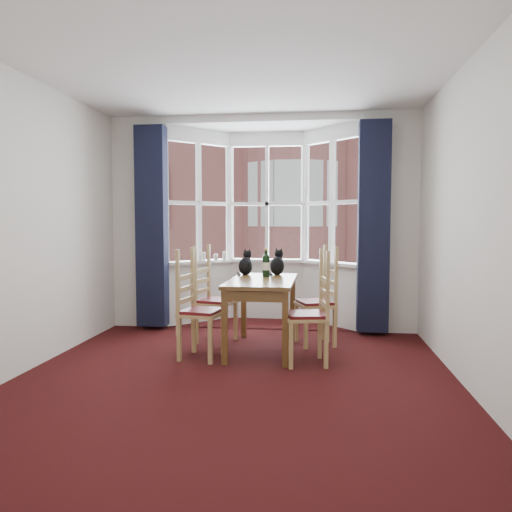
% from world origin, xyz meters
% --- Properties ---
extents(floor, '(4.50, 4.50, 0.00)m').
position_xyz_m(floor, '(0.00, 0.00, 0.00)').
color(floor, black).
rests_on(floor, ground).
extents(ceiling, '(4.50, 4.50, 0.00)m').
position_xyz_m(ceiling, '(0.00, 0.00, 2.80)').
color(ceiling, white).
rests_on(ceiling, floor).
extents(wall_left, '(0.00, 4.50, 4.50)m').
position_xyz_m(wall_left, '(-2.00, 0.00, 1.40)').
color(wall_left, silver).
rests_on(wall_left, floor).
extents(wall_right, '(0.00, 4.50, 4.50)m').
position_xyz_m(wall_right, '(2.00, 0.00, 1.40)').
color(wall_right, silver).
rests_on(wall_right, floor).
extents(wall_near, '(4.00, 0.00, 4.00)m').
position_xyz_m(wall_near, '(0.00, -2.25, 1.40)').
color(wall_near, silver).
rests_on(wall_near, floor).
extents(wall_back_pier_left, '(0.70, 0.12, 2.80)m').
position_xyz_m(wall_back_pier_left, '(-1.65, 2.25, 1.40)').
color(wall_back_pier_left, silver).
rests_on(wall_back_pier_left, floor).
extents(wall_back_pier_right, '(0.70, 0.12, 2.80)m').
position_xyz_m(wall_back_pier_right, '(1.65, 2.25, 1.40)').
color(wall_back_pier_right, silver).
rests_on(wall_back_pier_right, floor).
extents(bay_window, '(2.76, 0.94, 2.80)m').
position_xyz_m(bay_window, '(0.00, 2.75, 1.40)').
color(bay_window, white).
rests_on(bay_window, floor).
extents(curtain_left, '(0.38, 0.22, 2.60)m').
position_xyz_m(curtain_left, '(-1.42, 2.07, 1.35)').
color(curtain_left, black).
rests_on(curtain_left, floor).
extents(curtain_right, '(0.38, 0.22, 2.60)m').
position_xyz_m(curtain_right, '(1.42, 2.07, 1.35)').
color(curtain_right, black).
rests_on(curtain_right, floor).
extents(dining_table, '(0.71, 1.31, 0.79)m').
position_xyz_m(dining_table, '(0.13, 1.15, 0.68)').
color(dining_table, brown).
rests_on(dining_table, floor).
extents(chair_left_near, '(0.47, 0.48, 0.92)m').
position_xyz_m(chair_left_near, '(-0.54, 0.77, 0.47)').
color(chair_left_near, tan).
rests_on(chair_left_near, floor).
extents(chair_left_far, '(0.48, 0.50, 0.92)m').
position_xyz_m(chair_left_far, '(-0.53, 1.48, 0.47)').
color(chair_left_far, tan).
rests_on(chair_left_far, floor).
extents(chair_right_near, '(0.46, 0.48, 0.92)m').
position_xyz_m(chair_right_near, '(0.72, 0.70, 0.47)').
color(chair_right_near, tan).
rests_on(chair_right_near, floor).
extents(chair_right_far, '(0.52, 0.53, 0.92)m').
position_xyz_m(chair_right_far, '(0.80, 1.51, 0.47)').
color(chair_right_far, tan).
rests_on(chair_right_far, floor).
extents(cat_left, '(0.19, 0.25, 0.31)m').
position_xyz_m(cat_left, '(-0.11, 1.60, 0.91)').
color(cat_left, black).
rests_on(cat_left, dining_table).
extents(cat_right, '(0.20, 0.26, 0.32)m').
position_xyz_m(cat_right, '(0.26, 1.64, 0.91)').
color(cat_right, black).
rests_on(cat_right, dining_table).
extents(wine_bottle, '(0.08, 0.08, 0.32)m').
position_xyz_m(wine_bottle, '(0.15, 1.42, 0.93)').
color(wine_bottle, black).
rests_on(wine_bottle, dining_table).
extents(candle_tall, '(0.06, 0.06, 0.12)m').
position_xyz_m(candle_tall, '(-0.86, 2.60, 0.93)').
color(candle_tall, white).
rests_on(candle_tall, bay_window).
extents(candle_short, '(0.06, 0.06, 0.09)m').
position_xyz_m(candle_short, '(-0.69, 2.63, 0.91)').
color(candle_short, white).
rests_on(candle_short, bay_window).
extents(candle_extra, '(0.05, 0.05, 0.13)m').
position_xyz_m(candle_extra, '(-0.57, 2.65, 0.93)').
color(candle_extra, white).
rests_on(candle_extra, bay_window).
extents(street, '(80.00, 80.00, 0.00)m').
position_xyz_m(street, '(0.00, 32.25, -6.00)').
color(street, '#333335').
rests_on(street, ground).
extents(tenement_building, '(18.40, 7.80, 15.20)m').
position_xyz_m(tenement_building, '(0.00, 14.01, 1.60)').
color(tenement_building, '#A45D55').
rests_on(tenement_building, street).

